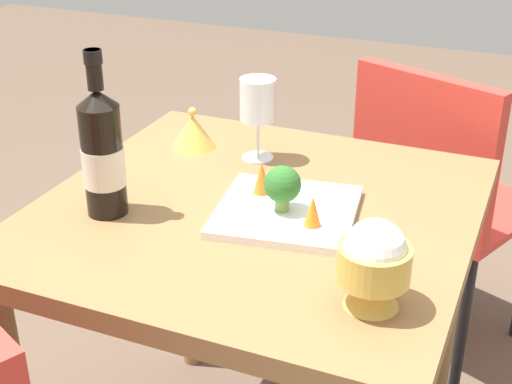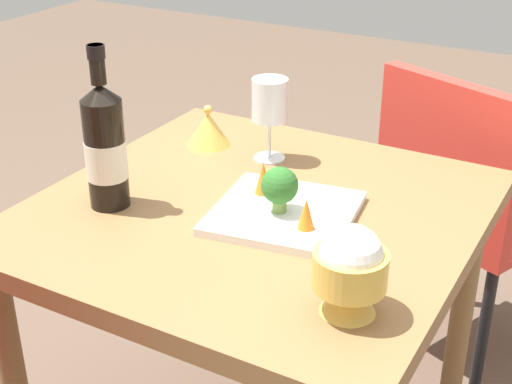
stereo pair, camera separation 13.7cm
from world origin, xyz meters
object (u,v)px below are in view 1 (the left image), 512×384
wine_bottle (102,153)px  carrot_garnish_left (262,178)px  rice_bowl_lid (193,131)px  rice_bowl (374,262)px  carrot_garnish_right (313,211)px  chair_by_wall (434,187)px  broccoli_floret (283,185)px  serving_plate (286,212)px  wine_glass (258,102)px

wine_bottle → carrot_garnish_left: wine_bottle is taller
wine_bottle → rice_bowl_lid: bearing=89.4°
rice_bowl → carrot_garnish_right: bearing=131.5°
wine_bottle → rice_bowl_lid: size_ratio=3.08×
chair_by_wall → broccoli_floret: 0.73m
wine_bottle → rice_bowl_lid: 0.35m
rice_bowl_lid → broccoli_floret: (0.30, -0.24, 0.03)m
carrot_garnish_right → rice_bowl_lid: bearing=144.0°
wine_bottle → carrot_garnish_right: bearing=10.6°
chair_by_wall → carrot_garnish_right: size_ratio=14.92×
rice_bowl_lid → serving_plate: bearing=-36.3°
wine_bottle → serving_plate: (0.31, 0.12, -0.11)m
chair_by_wall → serving_plate: (-0.17, -0.65, 0.21)m
wine_bottle → serving_plate: size_ratio=1.08×
rice_bowl → rice_bowl_lid: rice_bowl is taller
chair_by_wall → carrot_garnish_right: (-0.11, -0.69, 0.24)m
chair_by_wall → rice_bowl: rice_bowl is taller
carrot_garnish_left → broccoli_floret: bearing=-40.1°
rice_bowl → carrot_garnish_left: rice_bowl is taller
wine_glass → rice_bowl_lid: 0.18m
serving_plate → carrot_garnish_right: 0.09m
wine_bottle → rice_bowl_lid: wine_bottle is taller
wine_bottle → broccoli_floret: 0.33m
broccoli_floret → wine_glass: bearing=122.1°
wine_bottle → wine_glass: bearing=64.4°
chair_by_wall → broccoli_floret: bearing=-82.5°
wine_glass → chair_by_wall: bearing=53.0°
wine_glass → serving_plate: (0.15, -0.22, -0.12)m
chair_by_wall → wine_bottle: 0.96m
chair_by_wall → carrot_garnish_right: chair_by_wall is taller
wine_glass → broccoli_floret: bearing=-57.9°
rice_bowl → broccoli_floret: size_ratio=1.65×
serving_plate → wine_bottle: bearing=-159.6°
serving_plate → chair_by_wall: bearing=75.1°
wine_glass → carrot_garnish_right: wine_glass is taller
rice_bowl → carrot_garnish_left: size_ratio=2.23×
wine_glass → carrot_garnish_left: wine_glass is taller
rice_bowl_lid → wine_bottle: bearing=-90.6°
rice_bowl_lid → carrot_garnish_right: (0.37, -0.27, 0.01)m
carrot_garnish_right → rice_bowl: bearing=-48.5°
wine_bottle → wine_glass: size_ratio=1.72×
rice_bowl → rice_bowl_lid: (-0.52, 0.44, -0.04)m
serving_plate → wine_glass: bearing=124.1°
serving_plate → broccoli_floret: (-0.00, -0.01, 0.06)m
wine_bottle → carrot_garnish_right: 0.39m
chair_by_wall → rice_bowl: 0.91m
serving_plate → broccoli_floret: size_ratio=3.31×
chair_by_wall → rice_bowl_lid: size_ratio=8.50×
wine_bottle → carrot_garnish_right: (0.38, 0.07, -0.08)m
wine_bottle → broccoli_floret: size_ratio=3.59×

